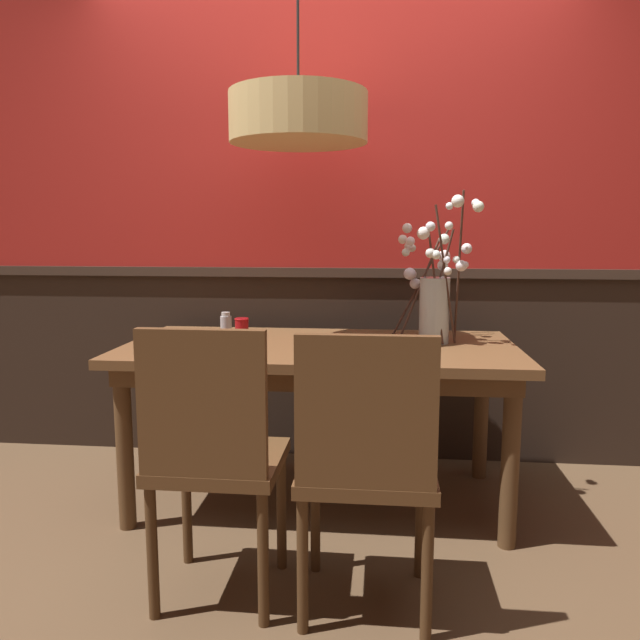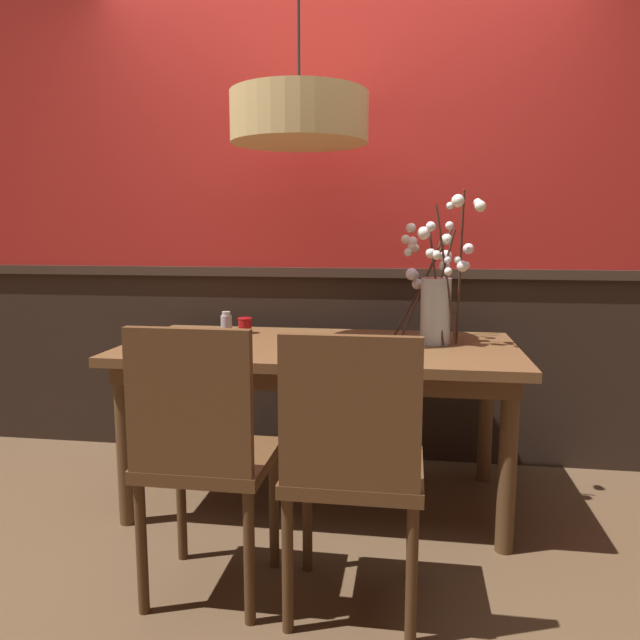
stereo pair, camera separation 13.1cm
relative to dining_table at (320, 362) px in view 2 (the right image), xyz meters
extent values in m
plane|color=brown|center=(0.00, 0.00, -0.65)|extent=(24.00, 24.00, 0.00)
cube|color=#2D2119|center=(0.00, 0.63, -0.15)|extent=(5.08, 0.12, 1.00)
cube|color=#3E2E24|center=(0.00, 0.62, 0.37)|extent=(5.08, 0.14, 0.05)
cube|color=#B2231E|center=(0.00, 0.63, 1.20)|extent=(5.08, 0.12, 1.70)
cube|color=brown|center=(0.00, 0.00, 0.06)|extent=(1.73, 0.87, 0.04)
cube|color=brown|center=(0.00, 0.00, 0.00)|extent=(1.63, 0.77, 0.08)
cylinder|color=brown|center=(-0.78, -0.35, -0.30)|extent=(0.07, 0.07, 0.69)
cylinder|color=brown|center=(0.78, -0.35, -0.30)|extent=(0.07, 0.07, 0.69)
cylinder|color=brown|center=(-0.78, 0.35, -0.30)|extent=(0.07, 0.07, 0.69)
cylinder|color=brown|center=(0.78, 0.35, -0.30)|extent=(0.07, 0.07, 0.69)
cube|color=brown|center=(0.23, -0.77, -0.19)|extent=(0.44, 0.41, 0.04)
cube|color=brown|center=(0.23, -0.95, 0.06)|extent=(0.42, 0.04, 0.46)
cylinder|color=#492F1A|center=(0.04, -0.59, -0.43)|extent=(0.04, 0.04, 0.44)
cylinder|color=#492F1A|center=(0.42, -0.59, -0.43)|extent=(0.04, 0.04, 0.44)
cylinder|color=#492F1A|center=(0.04, -0.94, -0.43)|extent=(0.04, 0.04, 0.44)
cylinder|color=#492F1A|center=(0.42, -0.94, -0.43)|extent=(0.04, 0.04, 0.44)
cube|color=brown|center=(-0.24, 0.81, -0.20)|extent=(0.48, 0.46, 0.04)
cube|color=brown|center=(-0.26, 0.99, 0.03)|extent=(0.43, 0.07, 0.42)
cylinder|color=#492F1A|center=(-0.03, 0.64, -0.44)|extent=(0.04, 0.04, 0.43)
cylinder|color=#492F1A|center=(-0.42, 0.61, -0.44)|extent=(0.04, 0.04, 0.43)
cylinder|color=#492F1A|center=(-0.07, 1.00, -0.44)|extent=(0.04, 0.04, 0.43)
cylinder|color=#492F1A|center=(-0.45, 0.97, -0.44)|extent=(0.04, 0.04, 0.43)
cube|color=brown|center=(0.26, 0.80, -0.20)|extent=(0.43, 0.39, 0.04)
cube|color=brown|center=(0.26, 0.97, 0.04)|extent=(0.41, 0.04, 0.44)
cylinder|color=#492F1A|center=(0.44, 0.63, -0.44)|extent=(0.04, 0.04, 0.43)
cylinder|color=#492F1A|center=(0.07, 0.63, -0.44)|extent=(0.04, 0.04, 0.43)
cylinder|color=#492F1A|center=(0.44, 0.96, -0.44)|extent=(0.04, 0.04, 0.43)
cylinder|color=#492F1A|center=(0.08, 0.96, -0.44)|extent=(0.04, 0.04, 0.43)
cube|color=brown|center=(-0.26, -0.75, -0.18)|extent=(0.42, 0.40, 0.04)
cube|color=brown|center=(-0.26, -0.93, 0.07)|extent=(0.40, 0.04, 0.46)
cylinder|color=#492F1A|center=(-0.44, -0.58, -0.43)|extent=(0.04, 0.04, 0.45)
cylinder|color=#492F1A|center=(-0.08, -0.59, -0.43)|extent=(0.04, 0.04, 0.45)
cylinder|color=#492F1A|center=(-0.44, -0.92, -0.43)|extent=(0.04, 0.04, 0.45)
cylinder|color=#492F1A|center=(-0.08, -0.92, -0.43)|extent=(0.04, 0.04, 0.45)
cylinder|color=silver|center=(0.51, 0.08, 0.23)|extent=(0.13, 0.13, 0.30)
cylinder|color=silver|center=(0.51, 0.08, 0.12)|extent=(0.12, 0.12, 0.06)
cylinder|color=#472D23|center=(0.61, 0.06, 0.42)|extent=(0.01, 0.17, 0.67)
sphere|color=white|center=(0.59, 0.05, 0.46)|extent=(0.03, 0.03, 0.03)
sphere|color=white|center=(0.62, 0.04, 0.43)|extent=(0.05, 0.05, 0.05)
sphere|color=white|center=(0.63, 0.04, 0.44)|extent=(0.03, 0.03, 0.03)
sphere|color=white|center=(0.64, 0.08, 0.51)|extent=(0.05, 0.05, 0.05)
sphere|color=white|center=(0.68, 0.09, 0.71)|extent=(0.04, 0.04, 0.04)
sphere|color=white|center=(0.68, 0.08, 0.69)|extent=(0.05, 0.05, 0.05)
cylinder|color=#472D23|center=(0.44, 0.15, 0.32)|extent=(0.19, 0.14, 0.46)
sphere|color=white|center=(0.38, 0.22, 0.49)|extent=(0.04, 0.04, 0.04)
sphere|color=white|center=(0.37, 0.28, 0.55)|extent=(0.04, 0.04, 0.04)
sphere|color=white|center=(0.43, 0.19, 0.34)|extent=(0.05, 0.05, 0.05)
sphere|color=white|center=(0.40, 0.16, 0.39)|extent=(0.06, 0.06, 0.06)
sphere|color=white|center=(0.40, 0.21, 0.54)|extent=(0.04, 0.04, 0.04)
sphere|color=white|center=(0.41, 0.19, 0.38)|extent=(0.04, 0.04, 0.04)
cylinder|color=#472D23|center=(0.51, 0.05, 0.34)|extent=(0.08, 0.08, 0.51)
sphere|color=white|center=(0.48, 0.00, 0.60)|extent=(0.04, 0.04, 0.04)
sphere|color=white|center=(0.50, -0.01, 0.48)|extent=(0.04, 0.04, 0.04)
sphere|color=white|center=(0.48, 0.00, 0.49)|extent=(0.04, 0.04, 0.04)
sphere|color=white|center=(0.45, 0.01, 0.58)|extent=(0.05, 0.05, 0.05)
cylinder|color=#472D23|center=(0.45, 0.21, 0.34)|extent=(0.27, 0.12, 0.51)
sphere|color=white|center=(0.39, 0.36, 0.60)|extent=(0.05, 0.05, 0.05)
sphere|color=white|center=(0.44, 0.18, 0.35)|extent=(0.03, 0.03, 0.03)
sphere|color=white|center=(0.40, 0.29, 0.51)|extent=(0.04, 0.04, 0.04)
sphere|color=white|center=(0.41, 0.32, 0.50)|extent=(0.04, 0.04, 0.04)
cylinder|color=#472D23|center=(0.52, 0.11, 0.34)|extent=(0.13, 0.08, 0.51)
sphere|color=white|center=(0.51, 0.08, 0.35)|extent=(0.04, 0.04, 0.04)
sphere|color=white|center=(0.54, 0.11, 0.35)|extent=(0.04, 0.04, 0.04)
sphere|color=white|center=(0.55, 0.12, 0.47)|extent=(0.05, 0.05, 0.05)
sphere|color=white|center=(0.54, 0.11, 0.37)|extent=(0.03, 0.03, 0.03)
sphere|color=white|center=(0.55, 0.19, 0.55)|extent=(0.05, 0.05, 0.05)
sphere|color=white|center=(0.54, 0.12, 0.43)|extent=(0.05, 0.05, 0.05)
cylinder|color=#472D23|center=(0.55, 0.03, 0.39)|extent=(0.12, 0.07, 0.61)
sphere|color=white|center=(0.55, 0.01, 0.46)|extent=(0.03, 0.03, 0.03)
sphere|color=white|center=(0.58, -0.05, 0.71)|extent=(0.05, 0.05, 0.05)
sphere|color=white|center=(0.55, 0.00, 0.61)|extent=(0.04, 0.04, 0.04)
sphere|color=white|center=(0.55, 0.01, 0.69)|extent=(0.03, 0.03, 0.03)
sphere|color=white|center=(0.55, -0.01, 0.41)|extent=(0.04, 0.04, 0.04)
cylinder|color=#9E0F14|center=(-0.43, -0.23, 0.13)|extent=(0.08, 0.08, 0.08)
torus|color=red|center=(-0.43, -0.23, 0.16)|extent=(0.08, 0.08, 0.01)
cylinder|color=silver|center=(-0.43, -0.23, 0.11)|extent=(0.06, 0.06, 0.04)
cylinder|color=#9E0F14|center=(-0.41, 0.23, 0.12)|extent=(0.07, 0.07, 0.08)
torus|color=red|center=(-0.41, 0.23, 0.16)|extent=(0.07, 0.07, 0.01)
cylinder|color=silver|center=(-0.41, 0.23, 0.11)|extent=(0.05, 0.05, 0.04)
cylinder|color=#ADADB2|center=(-0.41, -0.08, 0.15)|extent=(0.05, 0.05, 0.13)
cylinder|color=beige|center=(-0.41, -0.08, 0.22)|extent=(0.04, 0.04, 0.02)
cylinder|color=tan|center=(-0.10, 0.06, 1.07)|extent=(0.60, 0.60, 0.21)
sphere|color=#F9EAB7|center=(-0.10, 0.06, 1.04)|extent=(0.14, 0.14, 0.14)
camera|label=1|loc=(0.27, -2.65, 0.58)|focal=34.00mm
camera|label=2|loc=(0.40, -2.64, 0.58)|focal=34.00mm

